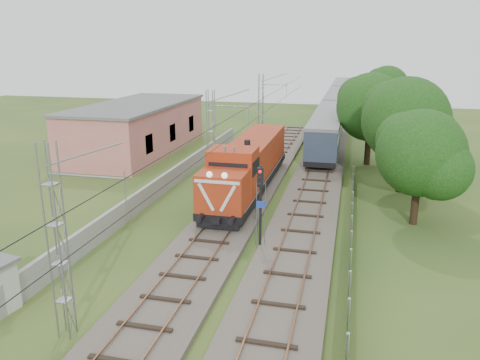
# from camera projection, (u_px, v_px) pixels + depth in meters

# --- Properties ---
(ground) EXTENTS (140.00, 140.00, 0.00)m
(ground) POSITION_uv_depth(u_px,v_px,m) (201.00, 258.00, 25.73)
(ground) COLOR #2B4B1C
(ground) RESTS_ON ground
(track_main) EXTENTS (4.20, 70.00, 0.45)m
(track_main) POSITION_uv_depth(u_px,v_px,m) (232.00, 212.00, 32.21)
(track_main) COLOR #6B6054
(track_main) RESTS_ON ground
(track_side) EXTENTS (4.20, 80.00, 0.45)m
(track_side) POSITION_uv_depth(u_px,v_px,m) (320.00, 169.00, 43.20)
(track_side) COLOR #6B6054
(track_side) RESTS_ON ground
(catenary) EXTENTS (3.31, 70.00, 8.00)m
(catenary) POSITION_uv_depth(u_px,v_px,m) (212.00, 141.00, 36.45)
(catenary) COLOR gray
(catenary) RESTS_ON ground
(boundary_wall) EXTENTS (0.25, 40.00, 1.50)m
(boundary_wall) POSITION_uv_depth(u_px,v_px,m) (171.00, 179.00, 38.18)
(boundary_wall) COLOR #9E9E99
(boundary_wall) RESTS_ON ground
(station_building) EXTENTS (8.40, 20.40, 5.22)m
(station_building) POSITION_uv_depth(u_px,v_px,m) (138.00, 127.00, 50.76)
(station_building) COLOR tan
(station_building) RESTS_ON ground
(fence) EXTENTS (0.12, 32.00, 1.20)m
(fence) POSITION_uv_depth(u_px,v_px,m) (351.00, 240.00, 26.55)
(fence) COLOR black
(fence) RESTS_ON ground
(locomotive) EXTENTS (3.13, 17.88, 4.54)m
(locomotive) POSITION_uv_depth(u_px,v_px,m) (249.00, 165.00, 36.32)
(locomotive) COLOR black
(locomotive) RESTS_ON ground
(coach_rake) EXTENTS (3.03, 67.52, 3.50)m
(coach_rake) POSITION_uv_depth(u_px,v_px,m) (336.00, 103.00, 72.88)
(coach_rake) COLOR black
(coach_rake) RESTS_ON ground
(signal_post) EXTENTS (0.54, 0.43, 4.94)m
(signal_post) POSITION_uv_depth(u_px,v_px,m) (260.00, 194.00, 25.80)
(signal_post) COLOR black
(signal_post) RESTS_ON ground
(tree_a) EXTENTS (5.81, 5.53, 7.53)m
(tree_a) POSITION_uv_depth(u_px,v_px,m) (422.00, 154.00, 29.29)
(tree_a) COLOR #312114
(tree_a) RESTS_ON ground
(tree_b) EXTENTS (6.97, 6.64, 9.04)m
(tree_b) POSITION_uv_depth(u_px,v_px,m) (407.00, 121.00, 35.71)
(tree_b) COLOR #312114
(tree_b) RESTS_ON ground
(tree_c) EXTENTS (6.80, 6.48, 8.81)m
(tree_c) POSITION_uv_depth(u_px,v_px,m) (372.00, 108.00, 44.21)
(tree_c) COLOR #312114
(tree_c) RESTS_ON ground
(tree_d) EXTENTS (6.46, 6.15, 8.38)m
(tree_d) POSITION_uv_depth(u_px,v_px,m) (387.00, 88.00, 67.42)
(tree_d) COLOR #312114
(tree_d) RESTS_ON ground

